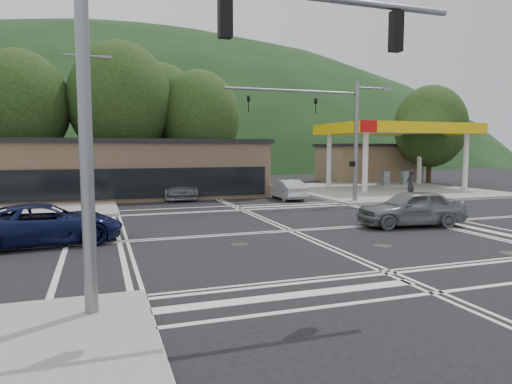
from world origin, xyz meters
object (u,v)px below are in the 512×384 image
object	(u,v)px
car_queue_b	(239,183)
pedestrian	(410,183)
car_blue_west	(46,224)
car_northbound	(179,187)
car_queue_a	(286,189)
car_grey_center	(411,208)

from	to	relation	value
car_queue_b	pedestrian	bearing A→B (deg)	130.28
car_blue_west	car_northbound	bearing A→B (deg)	-35.30
car_queue_a	car_northbound	xyz separation A→B (m)	(-7.12, 3.16, 0.11)
car_blue_west	car_queue_b	bearing A→B (deg)	-43.95
car_queue_a	car_blue_west	bearing A→B (deg)	37.43
car_blue_west	car_queue_b	size ratio (longest dim) A/B	1.35
car_grey_center	car_queue_a	world-z (taller)	car_grey_center
car_blue_west	pedestrian	size ratio (longest dim) A/B	2.85
car_blue_west	car_queue_b	xyz separation A→B (m)	(13.06, 17.75, -0.07)
car_grey_center	pedestrian	size ratio (longest dim) A/B	2.53
car_blue_west	car_queue_a	size ratio (longest dim) A/B	1.32
car_queue_b	car_northbound	world-z (taller)	car_northbound
car_blue_west	pedestrian	bearing A→B (deg)	-77.93
car_queue_a	car_northbound	distance (m)	7.79
car_grey_center	car_queue_b	distance (m)	19.10
car_queue_a	car_northbound	size ratio (longest dim) A/B	0.76
car_northbound	pedestrian	world-z (taller)	pedestrian
car_queue_b	car_northbound	bearing A→B (deg)	26.52
car_northbound	pedestrian	size ratio (longest dim) A/B	2.84
car_blue_west	car_queue_b	world-z (taller)	car_blue_west
car_northbound	car_grey_center	bearing A→B (deg)	-55.92
car_queue_b	pedestrian	size ratio (longest dim) A/B	2.10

